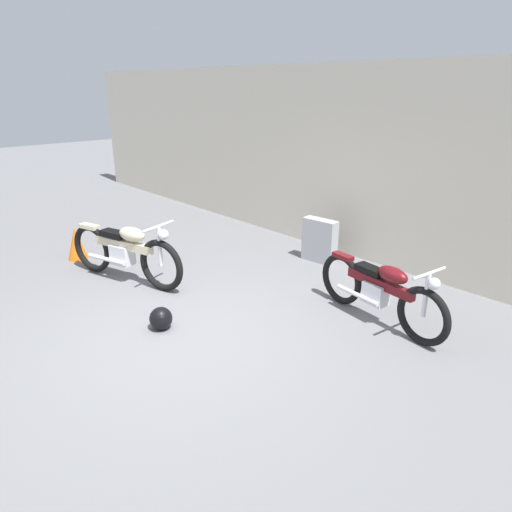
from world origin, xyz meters
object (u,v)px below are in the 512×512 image
stone_marker (320,240)px  motorcycle_maroon (380,291)px  traffic_cone (76,243)px  helmet (161,318)px  motorcycle_cream (125,251)px

stone_marker → motorcycle_maroon: motorcycle_maroon is taller
traffic_cone → motorcycle_maroon: (4.66, 1.82, 0.15)m
traffic_cone → stone_marker: bearing=45.9°
stone_marker → traffic_cone: (-2.81, -2.91, -0.08)m
helmet → stone_marker: bearing=93.3°
helmet → motorcycle_cream: bearing=165.7°
stone_marker → helmet: 3.15m
helmet → traffic_cone: bearing=175.5°
stone_marker → helmet: bearing=-86.7°
motorcycle_cream → motorcycle_maroon: motorcycle_cream is taller
motorcycle_cream → helmet: bearing=-31.0°
helmet → motorcycle_maroon: motorcycle_maroon is taller
motorcycle_maroon → stone_marker: bearing=157.5°
stone_marker → motorcycle_maroon: (1.84, -1.08, 0.06)m
motorcycle_cream → stone_marker: bearing=46.0°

